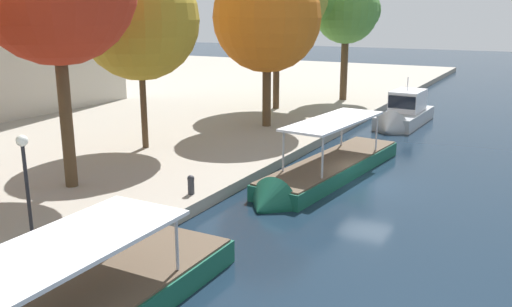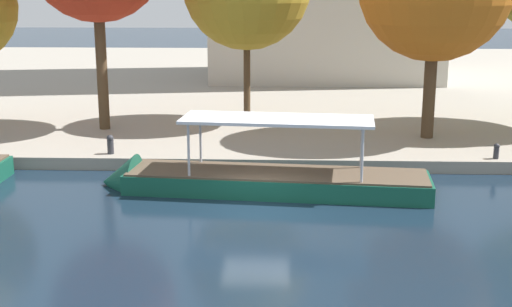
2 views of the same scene
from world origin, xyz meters
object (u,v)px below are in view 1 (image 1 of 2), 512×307
Objects in this scene: motor_yacht_2 at (403,116)px; mooring_bollard_2 at (348,115)px; tour_boat_1 at (324,174)px; tree_1 at (137,18)px; mooring_bollard_1 at (334,121)px; tree_0 at (280,1)px; lamp_post at (27,186)px; tree_2 at (269,17)px; mooring_bollard_0 at (191,184)px; tree_3 at (347,11)px.

mooring_bollard_2 is at bearing -44.02° from motor_yacht_2.
tree_1 is at bearing -80.77° from tour_boat_1.
mooring_bollard_1 is 0.05× the size of tree_0.
tour_boat_1 is 20.82m from tree_0.
mooring_bollard_1 is (10.62, 3.45, 0.65)m from tour_boat_1.
mooring_bollard_2 is at bearing -2.74° from lamp_post.
tree_2 is (-4.24, 4.51, 7.11)m from mooring_bollard_2.
mooring_bollard_0 is 17.20m from mooring_bollard_1.
tree_3 is at bearing -130.79° from motor_yacht_2.
tree_0 reaches higher than lamp_post.
tour_boat_1 is 7.59m from mooring_bollard_0.
tour_boat_1 reaches higher than mooring_bollard_0.
tree_2 is (-7.05, -2.57, -1.20)m from tree_0.
lamp_post is at bearing -153.57° from tree_1.
tree_0 is at bearing 10.89° from lamp_post.
lamp_post reaches higher than mooring_bollard_2.
motor_yacht_2 reaches higher than mooring_bollard_1.
tree_2 is (9.37, -3.57, -0.01)m from tree_1.
mooring_bollard_0 is 30.43m from tree_3.
tree_1 is (13.64, 6.78, 5.10)m from lamp_post.
lamp_post is at bearing -169.11° from tree_0.
motor_yacht_2 is at bearing -174.75° from tour_boat_1.
lamp_post is 23.79m from tree_2.
tour_boat_1 is 13.98m from tree_2.
mooring_bollard_1 is 0.06× the size of tree_1.
tour_boat_1 is 1.23× the size of tree_1.
tree_1 is (-16.81, 11.38, 7.42)m from motor_yacht_2.
tree_2 reaches higher than mooring_bollard_0.
mooring_bollard_2 is 27.35m from lamp_post.
tree_1 is (-11.33, 7.83, 7.18)m from mooring_bollard_1.
tree_0 is at bearing -86.02° from motor_yacht_2.
tree_2 reaches higher than tree_1.
tree_3 reaches higher than motor_yacht_2.
motor_yacht_2 is 9.85× the size of mooring_bollard_0.
tree_0 reaches higher than mooring_bollard_2.
mooring_bollard_1 is (-5.48, 3.55, 0.24)m from motor_yacht_2.
tree_3 is at bearing 21.64° from mooring_bollard_2.
lamp_post is at bearing -176.00° from tree_3.
tree_1 reaches higher than mooring_bollard_0.
tree_0 is (22.28, 6.58, 8.27)m from mooring_bollard_0.
lamp_post is 16.07m from tree_1.
tree_0 is (2.81, 7.08, 8.32)m from mooring_bollard_2.
mooring_bollard_1 is at bearing 173.76° from mooring_bollard_2.
lamp_post is at bearing 177.58° from mooring_bollard_1.
lamp_post is 0.37× the size of tree_2.
tour_boat_1 is at bearing -138.29° from tree_2.
tour_boat_1 is 15.30m from lamp_post.
tree_3 is (7.01, -3.19, -0.73)m from tree_0.
mooring_bollard_1 is at bearing -34.65° from tree_1.
tour_boat_1 reaches higher than mooring_bollard_1.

